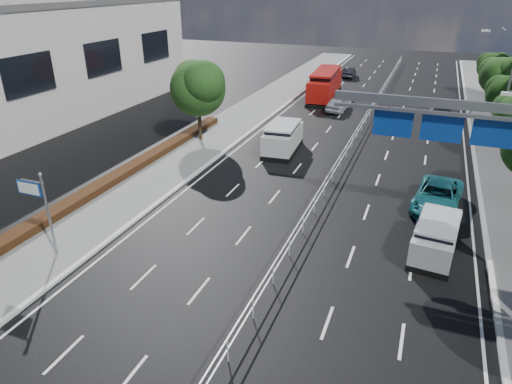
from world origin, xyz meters
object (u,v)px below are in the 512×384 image
(toilet_sign, at_px, (38,200))
(parked_car_teal, at_px, (438,196))
(red_bus, at_px, (325,84))
(parked_car_dark, at_px, (442,117))
(near_car_dark, at_px, (349,72))
(near_car_silver, at_px, (338,104))
(silver_minivan, at_px, (436,237))
(overhead_gantry, at_px, (458,125))
(white_minivan, at_px, (283,138))

(toilet_sign, distance_m, parked_car_teal, 21.30)
(toilet_sign, xyz_separation_m, red_bus, (4.99, 36.68, -1.35))
(parked_car_teal, xyz_separation_m, parked_car_dark, (0.00, 18.00, -0.03))
(near_car_dark, relative_size, parked_car_teal, 0.75)
(toilet_sign, bearing_deg, red_bus, 82.26)
(red_bus, xyz_separation_m, parked_car_dark, (12.47, -6.68, -0.89))
(near_car_silver, distance_m, near_car_dark, 18.10)
(near_car_silver, distance_m, silver_minivan, 26.73)
(near_car_dark, bearing_deg, parked_car_dark, 119.99)
(overhead_gantry, distance_m, near_car_dark, 41.68)
(silver_minivan, bearing_deg, white_minivan, 141.74)
(parked_car_teal, distance_m, parked_car_dark, 18.00)
(near_car_silver, height_order, parked_car_dark, near_car_silver)
(toilet_sign, bearing_deg, parked_car_dark, 59.81)
(overhead_gantry, xyz_separation_m, parked_car_dark, (-0.24, 19.95, -4.89))
(parked_car_teal, bearing_deg, silver_minivan, -83.18)
(overhead_gantry, height_order, silver_minivan, overhead_gantry)
(parked_car_dark, bearing_deg, overhead_gantry, -88.57)
(white_minivan, height_order, near_car_silver, white_minivan)
(red_bus, bearing_deg, parked_car_teal, -67.06)
(parked_car_dark, bearing_deg, red_bus, 152.56)
(near_car_silver, relative_size, parked_car_dark, 0.89)
(overhead_gantry, bearing_deg, parked_car_dark, 90.69)
(near_car_dark, bearing_deg, parked_car_teal, 106.13)
(near_car_dark, bearing_deg, overhead_gantry, 105.62)
(red_bus, height_order, near_car_dark, red_bus)
(toilet_sign, xyz_separation_m, parked_car_teal, (17.45, 12.00, -2.20))
(toilet_sign, distance_m, silver_minivan, 18.83)
(white_minivan, xyz_separation_m, red_bus, (-1.08, 18.67, 0.52))
(near_car_silver, bearing_deg, toilet_sign, 80.61)
(near_car_dark, bearing_deg, toilet_sign, 82.11)
(near_car_silver, bearing_deg, parked_car_teal, 120.83)
(overhead_gantry, xyz_separation_m, parked_car_teal, (-0.24, 1.95, -4.86))
(parked_car_dark, bearing_deg, near_car_silver, 171.52)
(near_car_silver, relative_size, parked_car_teal, 0.82)
(white_minivan, distance_m, near_car_silver, 13.68)
(near_car_dark, height_order, silver_minivan, silver_minivan)
(near_car_silver, bearing_deg, white_minivan, 87.78)
(near_car_silver, bearing_deg, near_car_dark, -78.94)
(toilet_sign, distance_m, near_car_silver, 32.57)
(parked_car_teal, bearing_deg, red_bus, 123.62)
(white_minivan, relative_size, near_car_silver, 1.20)
(toilet_sign, relative_size, red_bus, 0.42)
(silver_minivan, bearing_deg, parked_car_teal, 96.38)
(overhead_gantry, relative_size, parked_car_dark, 2.08)
(red_bus, bearing_deg, toilet_sign, -101.60)
(silver_minivan, relative_size, parked_car_dark, 0.93)
(toilet_sign, bearing_deg, near_car_dark, 83.81)
(overhead_gantry, xyz_separation_m, red_bus, (-12.71, 26.63, -4.01))
(red_bus, xyz_separation_m, near_car_silver, (2.59, -5.08, -0.85))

